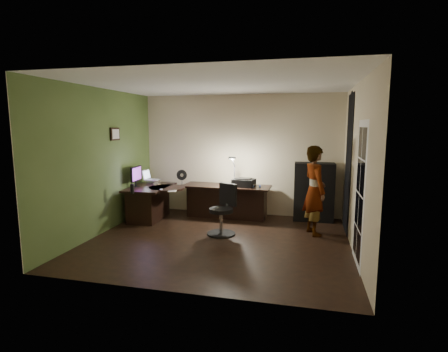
% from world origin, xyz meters
% --- Properties ---
extents(floor, '(4.50, 4.00, 0.01)m').
position_xyz_m(floor, '(0.00, 0.00, -0.01)').
color(floor, black).
rests_on(floor, ground).
extents(ceiling, '(4.50, 4.00, 0.01)m').
position_xyz_m(ceiling, '(0.00, 0.00, 2.71)').
color(ceiling, silver).
rests_on(ceiling, floor).
extents(wall_back, '(4.50, 0.01, 2.70)m').
position_xyz_m(wall_back, '(0.00, 2.00, 1.35)').
color(wall_back, beige).
rests_on(wall_back, floor).
extents(wall_front, '(4.50, 0.01, 2.70)m').
position_xyz_m(wall_front, '(0.00, -2.00, 1.35)').
color(wall_front, beige).
rests_on(wall_front, floor).
extents(wall_left, '(0.01, 4.00, 2.70)m').
position_xyz_m(wall_left, '(-2.25, 0.00, 1.35)').
color(wall_left, beige).
rests_on(wall_left, floor).
extents(wall_right, '(0.01, 4.00, 2.70)m').
position_xyz_m(wall_right, '(2.25, 0.00, 1.35)').
color(wall_right, beige).
rests_on(wall_right, floor).
extents(green_wall_overlay, '(0.00, 4.00, 2.70)m').
position_xyz_m(green_wall_overlay, '(-2.24, 0.00, 1.35)').
color(green_wall_overlay, '#4A622D').
rests_on(green_wall_overlay, floor).
extents(arched_doorway, '(0.01, 0.90, 2.60)m').
position_xyz_m(arched_doorway, '(2.24, 1.15, 1.30)').
color(arched_doorway, black).
rests_on(arched_doorway, floor).
extents(french_door, '(0.02, 0.92, 2.10)m').
position_xyz_m(french_door, '(2.24, -0.55, 1.05)').
color(french_door, white).
rests_on(french_door, floor).
extents(framed_picture, '(0.04, 0.30, 0.25)m').
position_xyz_m(framed_picture, '(-2.22, 0.45, 1.85)').
color(framed_picture, black).
rests_on(framed_picture, wall_left).
extents(desk_left, '(0.81, 1.28, 0.72)m').
position_xyz_m(desk_left, '(-1.77, 1.01, 0.36)').
color(desk_left, black).
rests_on(desk_left, floor).
extents(desk_right, '(1.93, 0.72, 0.72)m').
position_xyz_m(desk_right, '(-0.22, 1.55, 0.36)').
color(desk_right, black).
rests_on(desk_right, floor).
extents(cabinet, '(0.84, 0.43, 1.24)m').
position_xyz_m(cabinet, '(1.64, 1.77, 0.62)').
color(cabinet, black).
rests_on(cabinet, floor).
extents(laptop_stand, '(0.28, 0.25, 0.10)m').
position_xyz_m(laptop_stand, '(-1.87, 1.37, 0.76)').
color(laptop_stand, silver).
rests_on(laptop_stand, desk_left).
extents(laptop, '(0.34, 0.32, 0.22)m').
position_xyz_m(laptop, '(-1.87, 1.37, 0.92)').
color(laptop, silver).
rests_on(laptop, laptop_stand).
extents(monitor, '(0.14, 0.50, 0.33)m').
position_xyz_m(monitor, '(-2.07, 0.93, 0.87)').
color(monitor, black).
rests_on(monitor, desk_left).
extents(mouse, '(0.08, 0.10, 0.03)m').
position_xyz_m(mouse, '(-1.39, 0.72, 0.72)').
color(mouse, silver).
rests_on(mouse, desk_left).
extents(phone, '(0.10, 0.14, 0.01)m').
position_xyz_m(phone, '(-1.62, 0.75, 0.71)').
color(phone, black).
rests_on(phone, desk_left).
extents(pen, '(0.11, 0.12, 0.01)m').
position_xyz_m(pen, '(-1.22, 1.20, 0.71)').
color(pen, black).
rests_on(pen, desk_left).
extents(speaker, '(0.08, 0.08, 0.18)m').
position_xyz_m(speaker, '(-1.81, 0.30, 0.80)').
color(speaker, black).
rests_on(speaker, desk_left).
extents(notepad, '(0.21, 0.26, 0.01)m').
position_xyz_m(notepad, '(-1.13, 0.69, 0.71)').
color(notepad, silver).
rests_on(notepad, desk_left).
extents(desk_fan, '(0.26, 0.20, 0.35)m').
position_xyz_m(desk_fan, '(-1.19, 1.40, 0.88)').
color(desk_fan, black).
rests_on(desk_fan, desk_right).
extents(headphones, '(0.20, 0.13, 0.09)m').
position_xyz_m(headphones, '(0.46, 1.44, 0.75)').
color(headphones, '#2A4797').
rests_on(headphones, desk_right).
extents(printer, '(0.50, 0.42, 0.20)m').
position_xyz_m(printer, '(0.18, 1.49, 0.80)').
color(printer, black).
rests_on(printer, desk_right).
extents(desk_lamp, '(0.24, 0.35, 0.71)m').
position_xyz_m(desk_lamp, '(-0.05, 1.60, 1.06)').
color(desk_lamp, black).
rests_on(desk_lamp, desk_right).
extents(office_chair, '(0.69, 0.69, 0.94)m').
position_xyz_m(office_chair, '(-0.03, 0.34, 0.47)').
color(office_chair, black).
rests_on(office_chair, floor).
extents(person, '(0.60, 0.70, 1.66)m').
position_xyz_m(person, '(1.64, 0.78, 0.83)').
color(person, '#D8A88C').
rests_on(person, floor).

